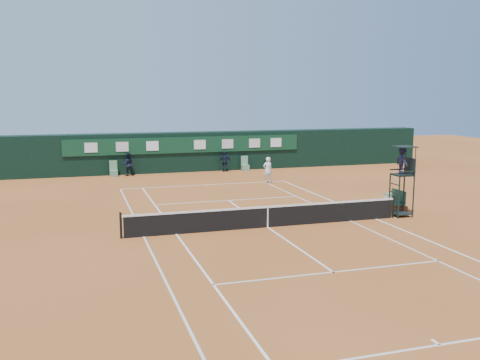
% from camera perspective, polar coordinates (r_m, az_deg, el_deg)
% --- Properties ---
extents(ground, '(90.00, 90.00, 0.00)m').
position_cam_1_polar(ground, '(23.95, 2.95, -5.06)').
color(ground, '#B5612A').
rests_on(ground, ground).
extents(court_lines, '(11.05, 23.85, 0.01)m').
position_cam_1_polar(court_lines, '(23.95, 2.95, -5.05)').
color(court_lines, silver).
rests_on(court_lines, ground).
extents(tennis_net, '(12.90, 0.10, 1.10)m').
position_cam_1_polar(tennis_net, '(23.83, 2.96, -3.88)').
color(tennis_net, black).
rests_on(tennis_net, ground).
extents(back_wall, '(40.00, 1.65, 3.00)m').
position_cam_1_polar(back_wall, '(41.56, -5.91, 3.03)').
color(back_wall, black).
rests_on(back_wall, ground).
extents(linesman_chair_left, '(0.55, 0.50, 1.15)m').
position_cam_1_polar(linesman_chair_left, '(39.76, -13.32, 0.83)').
color(linesman_chair_left, '#588768').
rests_on(linesman_chair_left, ground).
extents(linesman_chair_right, '(0.55, 0.50, 1.15)m').
position_cam_1_polar(linesman_chair_right, '(41.60, 0.55, 1.43)').
color(linesman_chair_right, '#61946E').
rests_on(linesman_chair_right, ground).
extents(umpire_chair, '(0.96, 0.95, 3.42)m').
position_cam_1_polar(umpire_chair, '(26.81, 16.95, 1.42)').
color(umpire_chair, black).
rests_on(umpire_chair, ground).
extents(player_bench, '(0.56, 1.20, 1.10)m').
position_cam_1_polar(player_bench, '(28.16, 16.31, -2.04)').
color(player_bench, '#193F29').
rests_on(player_bench, ground).
extents(tennis_bag, '(0.58, 0.95, 0.33)m').
position_cam_1_polar(tennis_bag, '(28.20, 16.54, -2.93)').
color(tennis_bag, black).
rests_on(tennis_bag, ground).
extents(cooler, '(0.57, 0.57, 0.65)m').
position_cam_1_polar(cooler, '(29.57, 15.79, -2.03)').
color(cooler, silver).
rests_on(cooler, ground).
extents(tennis_ball, '(0.07, 0.07, 0.07)m').
position_cam_1_polar(tennis_ball, '(30.75, -1.94, -1.83)').
color(tennis_ball, '#C6E435').
rests_on(tennis_ball, ground).
extents(player, '(0.67, 0.47, 1.76)m').
position_cam_1_polar(player, '(35.73, 2.97, 1.07)').
color(player, white).
rests_on(player, ground).
extents(ball_kid_left, '(0.88, 0.72, 1.69)m').
position_cam_1_polar(ball_kid_left, '(39.77, -11.87, 1.65)').
color(ball_kid_left, black).
rests_on(ball_kid_left, ground).
extents(ball_kid_right, '(1.00, 0.65, 1.59)m').
position_cam_1_polar(ball_kid_right, '(41.03, -1.61, 1.99)').
color(ball_kid_right, black).
rests_on(ball_kid_right, ground).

